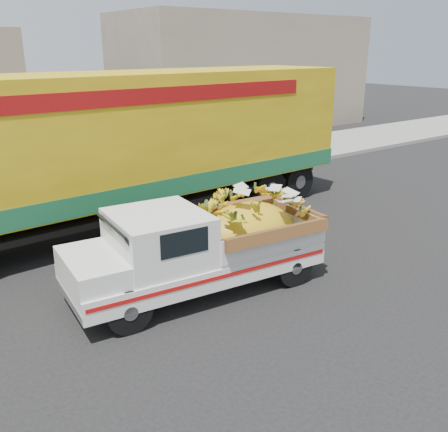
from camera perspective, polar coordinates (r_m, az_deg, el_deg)
ground at (r=8.78m, az=-2.02°, el=-10.98°), size 100.00×100.00×0.00m
curb at (r=14.81m, az=-18.32°, el=0.97°), size 60.00×0.25×0.15m
sidewalk at (r=16.75m, az=-20.72°, el=2.68°), size 60.00×4.00×0.14m
building_right at (r=29.06m, az=2.26°, el=16.04°), size 14.00×6.00×6.00m
pickup_truck at (r=9.32m, az=-1.17°, el=-3.08°), size 4.88×2.23×1.65m
semi_trailer at (r=12.65m, az=-9.49°, el=8.32°), size 12.03×3.01×3.80m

